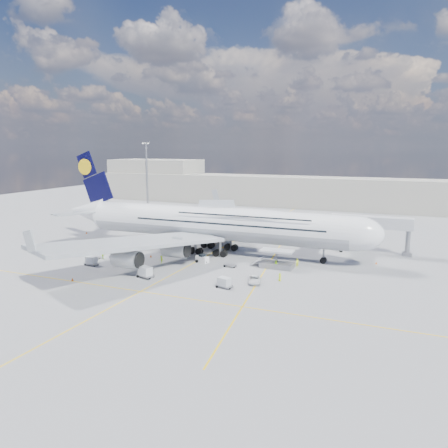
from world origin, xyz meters
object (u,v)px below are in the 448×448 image
at_px(dolly_back, 109,243).
at_px(catering_truck_inner, 214,233).
at_px(dolly_nose_near, 230,265).
at_px(cargo_loader, 276,262).
at_px(service_van, 254,280).
at_px(crew_loader, 276,265).
at_px(jet_bridge, 355,224).
at_px(crew_van, 280,277).
at_px(catering_truck_outer, 202,219).
at_px(crew_tug, 161,259).
at_px(cone_tail, 86,233).
at_px(baggage_tug, 202,259).
at_px(cone_wing_left_outer, 191,227).
at_px(crew_wing, 103,255).
at_px(cone_wing_left_inner, 187,242).
at_px(cone_wing_right_outer, 72,279).
at_px(dolly_row_a, 91,261).
at_px(dolly_nose_far, 224,282).
at_px(crew_nose, 297,263).
at_px(cone_nose, 376,263).
at_px(dolly_row_c, 145,272).
at_px(cone_wing_right_inner, 151,256).
at_px(dolly_row_b, 94,258).
at_px(light_mast, 147,179).
at_px(airliner, 215,223).

relative_size(dolly_back, catering_truck_inner, 0.39).
bearing_deg(dolly_nose_near, catering_truck_inner, 146.33).
xyz_separation_m(cargo_loader, service_van, (-0.73, -11.08, -0.63)).
bearing_deg(crew_loader, jet_bridge, 95.08).
relative_size(cargo_loader, crew_loader, 4.75).
bearing_deg(crew_van, dolly_nose_near, 15.18).
xyz_separation_m(dolly_nose_near, crew_van, (11.80, -5.25, 0.45)).
xyz_separation_m(catering_truck_outer, crew_tug, (11.78, -44.03, -1.22)).
relative_size(crew_loader, cone_tail, 2.97).
distance_m(baggage_tug, cone_wing_left_outer, 39.56).
bearing_deg(crew_van, crew_wing, 38.47).
height_order(cone_wing_left_inner, cone_wing_right_outer, cone_wing_right_outer).
distance_m(baggage_tug, service_van, 17.10).
height_order(dolly_row_a, catering_truck_inner, catering_truck_inner).
bearing_deg(crew_wing, catering_truck_outer, 30.05).
bearing_deg(dolly_nose_far, cone_wing_left_inner, 145.37).
bearing_deg(cargo_loader, crew_nose, 25.99).
distance_m(crew_tug, cone_wing_left_inner, 20.06).
xyz_separation_m(jet_bridge, cone_nose, (5.43, -7.33, -6.59)).
xyz_separation_m(dolly_nose_near, cone_wing_right_outer, (-22.83, -19.68, -0.02)).
relative_size(jet_bridge, catering_truck_inner, 2.39).
distance_m(catering_truck_inner, crew_tug, 24.11).
relative_size(dolly_row_c, dolly_nose_far, 1.14).
xyz_separation_m(crew_nose, cone_wing_left_inner, (-31.11, 11.85, -0.64)).
bearing_deg(baggage_tug, jet_bridge, 54.77).
xyz_separation_m(crew_loader, cone_nose, (18.06, 11.90, -0.64)).
height_order(cargo_loader, dolly_nose_far, cargo_loader).
height_order(crew_nose, cone_wing_right_inner, crew_nose).
bearing_deg(dolly_row_b, cone_wing_left_outer, 75.96).
relative_size(dolly_nose_far, baggage_tug, 1.03).
bearing_deg(dolly_nose_far, dolly_back, 173.00).
distance_m(dolly_row_b, cone_wing_right_inner, 12.12).
bearing_deg(cone_wing_right_inner, dolly_row_c, -61.60).
xyz_separation_m(service_van, crew_tug, (-22.21, 5.24, 0.17)).
xyz_separation_m(catering_truck_outer, cone_wing_left_inner, (7.54, -24.43, -1.73)).
relative_size(service_van, crew_van, 2.97).
relative_size(dolly_nose_near, cone_wing_left_inner, 5.13).
height_order(catering_truck_inner, service_van, catering_truck_inner).
distance_m(jet_bridge, cone_wing_left_inner, 40.93).
xyz_separation_m(light_mast, cone_wing_right_inner, (29.18, -44.60, -12.93)).
distance_m(dolly_row_a, dolly_nose_near, 28.41).
xyz_separation_m(jet_bridge, cone_wing_right_inner, (-40.63, -20.54, -6.58)).
relative_size(service_van, cone_wing_right_inner, 7.83).
height_order(airliner, dolly_nose_far, airliner).
bearing_deg(dolly_row_a, cone_wing_right_inner, 56.42).
bearing_deg(dolly_row_b, cone_tail, 122.70).
bearing_deg(cone_wing_right_outer, baggage_tug, 51.78).
xyz_separation_m(dolly_row_a, crew_loader, (35.68, 11.61, -0.08)).
xyz_separation_m(dolly_row_a, dolly_nose_far, (30.68, -2.84, 0.00)).
relative_size(light_mast, dolly_nose_near, 8.71).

